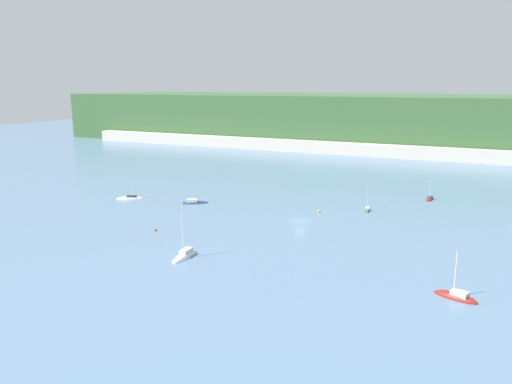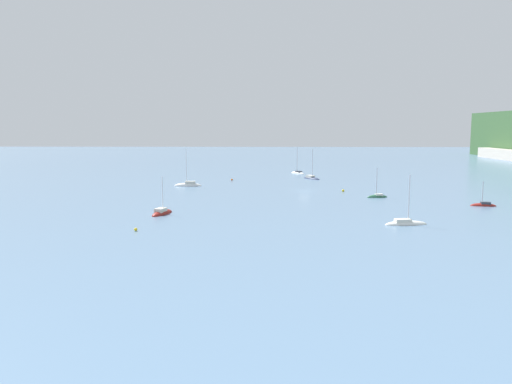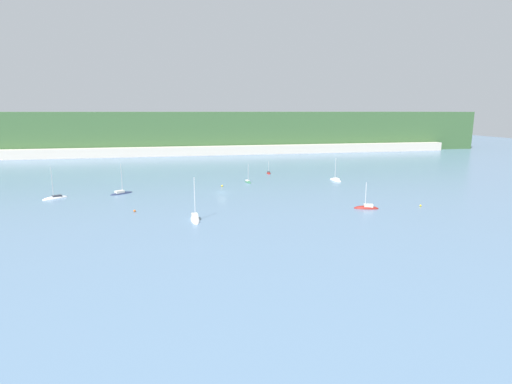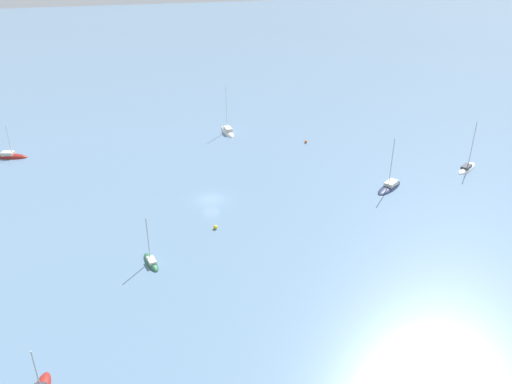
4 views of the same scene
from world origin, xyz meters
name	(u,v)px [view 4 (image 4 of 4)]	position (x,y,z in m)	size (l,w,h in m)	color
ground_plane	(211,199)	(0.00, 0.00, 0.00)	(600.00, 600.00, 0.00)	slate
sailboat_0	(389,187)	(-31.02, 4.36, 0.14)	(7.38, 6.02, 9.97)	#232D4C
sailboat_1	(151,262)	(11.38, 16.03, 0.10)	(2.32, 5.09, 7.47)	#2D6647
sailboat_2	(467,169)	(-49.31, 1.08, 0.10)	(6.90, 5.45, 10.14)	white
sailboat_4	(227,132)	(-10.07, -31.29, 0.13)	(2.38, 7.69, 11.24)	white
sailboat_5	(11,157)	(35.01, -28.88, 0.11)	(6.79, 4.00, 7.77)	maroon
mooring_buoy_1	(215,227)	(1.23, 9.64, 0.31)	(0.62, 0.62, 0.62)	yellow
mooring_buoy_2	(306,141)	(-24.83, -20.31, 0.29)	(0.59, 0.59, 0.59)	orange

